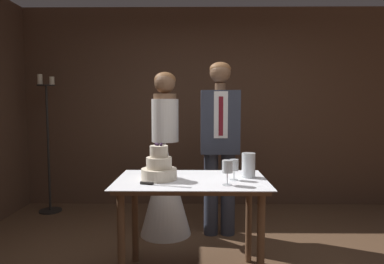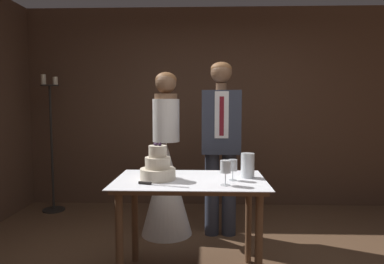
{
  "view_description": "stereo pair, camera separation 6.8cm",
  "coord_description": "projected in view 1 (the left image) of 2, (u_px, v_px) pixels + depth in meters",
  "views": [
    {
      "loc": [
        -0.14,
        -2.31,
        1.39
      ],
      "look_at": [
        -0.17,
        0.79,
        1.13
      ],
      "focal_mm": 32.0,
      "sensor_mm": 36.0,
      "label": 1
    },
    {
      "loc": [
        -0.07,
        -2.31,
        1.39
      ],
      "look_at": [
        -0.17,
        0.79,
        1.13
      ],
      "focal_mm": 32.0,
      "sensor_mm": 36.0,
      "label": 2
    }
  ],
  "objects": [
    {
      "name": "hurricane_candle",
      "position": [
        248.0,
        166.0,
        2.74
      ],
      "size": [
        0.11,
        0.11,
        0.2
      ],
      "color": "silver",
      "rests_on": "cake_table"
    },
    {
      "name": "wall_back",
      "position": [
        206.0,
        108.0,
        4.7
      ],
      "size": [
        5.15,
        0.12,
        2.67
      ],
      "primitive_type": "cube",
      "color": "#513828",
      "rests_on": "ground_plane"
    },
    {
      "name": "cake_table",
      "position": [
        191.0,
        193.0,
        2.69
      ],
      "size": [
        1.18,
        0.73,
        0.8
      ],
      "color": "brown",
      "rests_on": "ground_plane"
    },
    {
      "name": "groom",
      "position": [
        220.0,
        138.0,
        3.57
      ],
      "size": [
        0.4,
        0.25,
        1.82
      ],
      "color": "#333847",
      "rests_on": "ground_plane"
    },
    {
      "name": "wine_glass_middle",
      "position": [
        234.0,
        166.0,
        2.64
      ],
      "size": [
        0.07,
        0.07,
        0.16
      ],
      "color": "silver",
      "rests_on": "cake_table"
    },
    {
      "name": "tiered_cake",
      "position": [
        159.0,
        167.0,
        2.66
      ],
      "size": [
        0.28,
        0.28,
        0.29
      ],
      "color": "beige",
      "rests_on": "cake_table"
    },
    {
      "name": "wine_glass_near",
      "position": [
        227.0,
        168.0,
        2.48
      ],
      "size": [
        0.08,
        0.08,
        0.18
      ],
      "color": "silver",
      "rests_on": "cake_table"
    },
    {
      "name": "bride",
      "position": [
        165.0,
        175.0,
        3.61
      ],
      "size": [
        0.54,
        0.54,
        1.72
      ],
      "color": "white",
      "rests_on": "ground_plane"
    },
    {
      "name": "candle_stand",
      "position": [
        48.0,
        150.0,
        4.35
      ],
      "size": [
        0.28,
        0.28,
        1.76
      ],
      "color": "black",
      "rests_on": "ground_plane"
    },
    {
      "name": "cake_knife",
      "position": [
        155.0,
        184.0,
        2.48
      ],
      "size": [
        0.38,
        0.13,
        0.02
      ],
      "rotation": [
        0.0,
        0.0,
        -0.28
      ],
      "color": "silver",
      "rests_on": "cake_table"
    }
  ]
}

